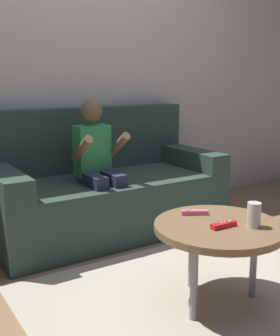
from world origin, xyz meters
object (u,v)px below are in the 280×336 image
(coffee_table, at_px, (218,231))
(couch, at_px, (104,190))
(person_seated_on_couch, at_px, (98,163))
(game_remote_pink_center, at_px, (195,212))
(soda_can, at_px, (254,215))
(game_remote_red_near_edge, at_px, (224,225))

(coffee_table, bearing_deg, couch, 89.11)
(person_seated_on_couch, height_order, game_remote_pink_center, person_seated_on_couch)
(coffee_table, bearing_deg, person_seated_on_couch, 96.06)
(couch, xyz_separation_m, coffee_table, (-0.02, -1.26, 0.08))
(couch, relative_size, coffee_table, 2.64)
(soda_can, bearing_deg, coffee_table, 132.23)
(game_remote_red_near_edge, height_order, soda_can, soda_can)
(game_remote_red_near_edge, distance_m, game_remote_pink_center, 0.23)
(coffee_table, height_order, game_remote_red_near_edge, game_remote_red_near_edge)
(soda_can, bearing_deg, couch, 93.79)
(game_remote_red_near_edge, height_order, game_remote_pink_center, same)
(person_seated_on_couch, height_order, coffee_table, person_seated_on_couch)
(game_remote_pink_center, relative_size, soda_can, 1.14)
(game_remote_red_near_edge, relative_size, soda_can, 1.16)
(couch, distance_m, coffee_table, 1.26)
(coffee_table, relative_size, game_remote_red_near_edge, 4.53)
(person_seated_on_couch, relative_size, soda_can, 8.06)
(coffee_table, xyz_separation_m, game_remote_red_near_edge, (-0.01, -0.05, 0.05))
(couch, relative_size, soda_can, 13.80)
(couch, bearing_deg, game_remote_red_near_edge, -91.41)
(couch, bearing_deg, person_seated_on_couch, -125.66)
(game_remote_red_near_edge, bearing_deg, soda_can, -30.02)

